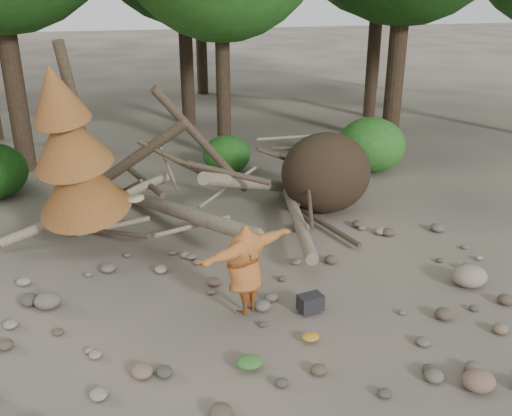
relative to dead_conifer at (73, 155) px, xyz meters
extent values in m
plane|color=#514C44|center=(3.12, -3.37, -2.11)|extent=(120.00, 120.00, 0.00)
ellipsoid|color=#332619|center=(5.72, 0.93, -1.12)|extent=(2.20, 1.87, 1.98)
cylinder|color=gray|center=(2.12, 0.33, -1.56)|extent=(2.61, 5.11, 1.08)
cylinder|color=gray|center=(3.92, 0.83, -1.21)|extent=(3.18, 3.71, 1.90)
cylinder|color=brown|center=(0.92, 1.23, -0.71)|extent=(3.08, 1.91, 2.49)
cylinder|color=gray|center=(4.72, 0.13, -1.76)|extent=(1.13, 4.98, 0.43)
cylinder|color=brown|center=(2.82, 1.43, -0.31)|extent=(2.39, 1.03, 2.89)
cylinder|color=gray|center=(0.12, 0.63, -1.41)|extent=(3.71, 0.86, 1.20)
cylinder|color=#4C3F30|center=(0.62, 0.13, -1.81)|extent=(1.52, 1.70, 0.49)
cylinder|color=gray|center=(3.32, 1.03, -1.31)|extent=(1.57, 0.85, 0.69)
cylinder|color=#4C3F30|center=(4.92, 1.53, -0.91)|extent=(1.92, 1.25, 1.10)
cylinder|color=gray|center=(1.92, 0.83, -0.61)|extent=(0.37, 1.42, 0.85)
cylinder|color=#4C3F30|center=(5.32, -0.17, -1.96)|extent=(0.79, 2.54, 0.12)
cylinder|color=gray|center=(2.32, -0.27, -1.66)|extent=(1.78, 1.11, 0.29)
cylinder|color=#4C3F30|center=(0.22, 0.43, 0.09)|extent=(0.67, 1.13, 4.35)
cone|color=brown|center=(0.06, 0.12, -0.61)|extent=(2.06, 2.13, 1.86)
cone|color=brown|center=(-0.05, -0.09, 0.39)|extent=(1.71, 1.78, 1.65)
cone|color=brown|center=(-0.14, -0.28, 1.29)|extent=(1.23, 1.30, 1.41)
cylinder|color=#38281C|center=(-1.88, 6.13, 2.37)|extent=(0.56, 0.56, 8.96)
cylinder|color=#38281C|center=(4.12, 5.83, 1.46)|extent=(0.44, 0.44, 7.14)
cylinder|color=#38281C|center=(10.12, 6.43, 2.61)|extent=(0.60, 0.60, 9.45)
cylinder|color=#38281C|center=(3.62, 10.83, 2.16)|extent=(0.52, 0.52, 8.54)
cylinder|color=#38281C|center=(11.12, 10.43, 1.95)|extent=(0.50, 0.50, 8.12)
cylinder|color=#38281C|center=(5.12, 17.13, 2.26)|extent=(0.54, 0.54, 8.75)
cylinder|color=#38281C|center=(14.12, 16.63, 1.81)|extent=(0.46, 0.46, 7.84)
ellipsoid|color=#24621C|center=(3.92, 4.43, -1.55)|extent=(1.40, 1.40, 1.12)
ellipsoid|color=#2D7424|center=(8.12, 3.63, -1.31)|extent=(2.00, 2.00, 1.60)
imported|color=#AA5C26|center=(2.78, -3.25, -1.22)|extent=(2.01, 1.44, 1.62)
cylinder|color=tan|center=(1.10, -3.62, 0.33)|extent=(0.30, 0.30, 0.07)
cube|color=black|center=(3.89, -3.41, -1.97)|extent=(0.46, 0.35, 0.28)
ellipsoid|color=#35692A|center=(2.52, -4.68, -2.03)|extent=(0.41, 0.34, 0.15)
ellipsoid|color=#C47F21|center=(3.61, -4.25, -2.06)|extent=(0.28, 0.23, 0.10)
ellipsoid|color=#7F5F4F|center=(5.55, -5.85, -1.97)|extent=(0.47, 0.42, 0.28)
ellipsoid|color=gray|center=(7.08, -3.22, -1.91)|extent=(0.66, 0.59, 0.39)
ellipsoid|color=#625C52|center=(-0.53, -2.19, -1.97)|extent=(0.46, 0.42, 0.28)
camera|label=1|loc=(1.00, -11.43, 3.26)|focal=40.00mm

